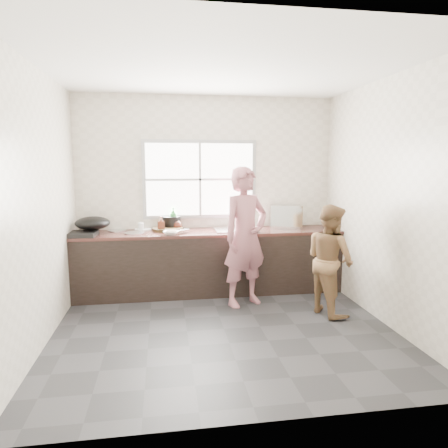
{
  "coord_description": "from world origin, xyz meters",
  "views": [
    {
      "loc": [
        -0.62,
        -4.05,
        1.77
      ],
      "look_at": [
        0.1,
        0.65,
        1.05
      ],
      "focal_mm": 32.0,
      "sensor_mm": 36.0,
      "label": 1
    }
  ],
  "objects": [
    {
      "name": "floor",
      "position": [
        0.0,
        0.0,
        -0.01
      ],
      "size": [
        3.6,
        3.2,
        0.01
      ],
      "primitive_type": "cube",
      "color": "#28282B",
      "rests_on": "ground"
    },
    {
      "name": "ceiling",
      "position": [
        0.0,
        0.0,
        2.71
      ],
      "size": [
        3.6,
        3.2,
        0.01
      ],
      "primitive_type": "cube",
      "color": "silver",
      "rests_on": "wall_back"
    },
    {
      "name": "wall_back",
      "position": [
        0.0,
        1.6,
        1.35
      ],
      "size": [
        3.6,
        0.01,
        2.7
      ],
      "primitive_type": "cube",
      "color": "beige",
      "rests_on": "ground"
    },
    {
      "name": "wall_left",
      "position": [
        -1.8,
        0.0,
        1.35
      ],
      "size": [
        0.01,
        3.2,
        2.7
      ],
      "primitive_type": "cube",
      "color": "beige",
      "rests_on": "ground"
    },
    {
      "name": "wall_right",
      "position": [
        1.8,
        0.0,
        1.35
      ],
      "size": [
        0.01,
        3.2,
        2.7
      ],
      "primitive_type": "cube",
      "color": "silver",
      "rests_on": "ground"
    },
    {
      "name": "wall_front",
      "position": [
        0.0,
        -1.6,
        1.35
      ],
      "size": [
        3.6,
        0.01,
        2.7
      ],
      "primitive_type": "cube",
      "color": "beige",
      "rests_on": "ground"
    },
    {
      "name": "cabinet",
      "position": [
        0.0,
        1.29,
        0.41
      ],
      "size": [
        3.6,
        0.62,
        0.82
      ],
      "primitive_type": "cube",
      "color": "black",
      "rests_on": "floor"
    },
    {
      "name": "countertop",
      "position": [
        0.0,
        1.29,
        0.84
      ],
      "size": [
        3.6,
        0.64,
        0.04
      ],
      "primitive_type": "cube",
      "color": "#381C17",
      "rests_on": "cabinet"
    },
    {
      "name": "sink",
      "position": [
        0.35,
        1.29,
        0.86
      ],
      "size": [
        0.55,
        0.45,
        0.02
      ],
      "primitive_type": "cube",
      "color": "silver",
      "rests_on": "countertop"
    },
    {
      "name": "faucet",
      "position": [
        0.35,
        1.49,
        1.01
      ],
      "size": [
        0.02,
        0.02,
        0.3
      ],
      "primitive_type": "cylinder",
      "color": "silver",
      "rests_on": "countertop"
    },
    {
      "name": "window_frame",
      "position": [
        -0.1,
        1.59,
        1.55
      ],
      "size": [
        1.6,
        0.05,
        1.1
      ],
      "primitive_type": "cube",
      "color": "#9EA0A5",
      "rests_on": "wall_back"
    },
    {
      "name": "window_glazing",
      "position": [
        -0.1,
        1.57,
        1.55
      ],
      "size": [
        1.5,
        0.01,
        1.0
      ],
      "primitive_type": "cube",
      "color": "white",
      "rests_on": "window_frame"
    },
    {
      "name": "woman",
      "position": [
        0.38,
        0.74,
        0.81
      ],
      "size": [
        0.7,
        0.6,
        1.62
      ],
      "primitive_type": "imported",
      "rotation": [
        0.0,
        0.0,
        0.43
      ],
      "color": "#A8646E",
      "rests_on": "floor"
    },
    {
      "name": "person_side",
      "position": [
        1.31,
        0.29,
        0.65
      ],
      "size": [
        0.65,
        0.75,
        1.31
      ],
      "primitive_type": "imported",
      "rotation": [
        0.0,
        0.0,
        1.85
      ],
      "color": "brown",
      "rests_on": "floor"
    },
    {
      "name": "cutting_board",
      "position": [
        -0.57,
        1.41,
        0.88
      ],
      "size": [
        0.44,
        0.44,
        0.04
      ],
      "primitive_type": "cylinder",
      "rotation": [
        0.0,
        0.0,
        -0.07
      ],
      "color": "#322513",
      "rests_on": "countertop"
    },
    {
      "name": "cleaver",
      "position": [
        -0.36,
        1.19,
        0.9
      ],
      "size": [
        0.19,
        0.18,
        0.01
      ],
      "primitive_type": "cube",
      "rotation": [
        0.0,
        0.0,
        0.71
      ],
      "color": "#ABACB1",
      "rests_on": "cutting_board"
    },
    {
      "name": "bowl_mince",
      "position": [
        -0.53,
        1.08,
        0.89
      ],
      "size": [
        0.26,
        0.26,
        0.05
      ],
      "primitive_type": "imported",
      "rotation": [
        0.0,
        0.0,
        -0.34
      ],
      "color": "white",
      "rests_on": "countertop"
    },
    {
      "name": "bowl_crabs",
      "position": [
        0.56,
        1.08,
        0.89
      ],
      "size": [
        0.19,
        0.19,
        0.06
      ],
      "primitive_type": "imported",
      "rotation": [
        0.0,
        0.0,
        0.07
      ],
      "color": "white",
      "rests_on": "countertop"
    },
    {
      "name": "bowl_held",
      "position": [
        0.51,
        1.28,
        0.89
      ],
      "size": [
        0.19,
        0.19,
        0.06
      ],
      "primitive_type": "imported",
      "rotation": [
        0.0,
        0.0,
        0.07
      ],
      "color": "white",
      "rests_on": "countertop"
    },
    {
      "name": "black_pot",
      "position": [
        -0.51,
        1.52,
        0.95
      ],
      "size": [
        0.32,
        0.32,
        0.18
      ],
      "primitive_type": "cylinder",
      "rotation": [
        0.0,
        0.0,
        0.34
      ],
      "color": "black",
      "rests_on": "countertop"
    },
    {
      "name": "plate_food",
      "position": [
        -0.9,
        1.5,
        0.87
      ],
      "size": [
        0.3,
        0.3,
        0.02
      ],
      "primitive_type": "cylinder",
      "rotation": [
        0.0,
        0.0,
        -0.43
      ],
      "color": "silver",
      "rests_on": "countertop"
    },
    {
      "name": "bottle_green",
      "position": [
        -0.49,
        1.52,
        1.02
      ],
      "size": [
        0.15,
        0.15,
        0.31
      ],
      "primitive_type": "imported",
      "rotation": [
        0.0,
        0.0,
        0.31
      ],
      "color": "#287B31",
      "rests_on": "countertop"
    },
    {
      "name": "bottle_brown_tall",
      "position": [
        -0.65,
        1.34,
        0.95
      ],
      "size": [
        0.09,
        0.09,
        0.19
      ],
      "primitive_type": "imported",
      "rotation": [
        0.0,
        0.0,
        -0.02
      ],
      "color": "#492112",
      "rests_on": "countertop"
    },
    {
      "name": "bottle_brown_short",
      "position": [
        -0.44,
        1.45,
        0.94
      ],
      "size": [
        0.15,
        0.15,
        0.17
      ],
      "primitive_type": "imported",
      "rotation": [
        0.0,
        0.0,
        0.18
      ],
      "color": "#3F180F",
      "rests_on": "countertop"
    },
    {
      "name": "glass_jar",
      "position": [
        -0.93,
        1.44,
        0.92
      ],
      "size": [
        0.09,
        0.09,
        0.11
      ],
      "primitive_type": "cylinder",
      "rotation": [
        0.0,
        0.0,
        0.17
      ],
      "color": "silver",
      "rests_on": "countertop"
    },
    {
      "name": "burner",
      "position": [
        -1.65,
        1.15,
        0.89
      ],
      "size": [
        0.38,
        0.38,
        0.05
      ],
      "primitive_type": "cube",
      "rotation": [
        0.0,
        0.0,
        -0.06
      ],
      "color": "black",
      "rests_on": "countertop"
    },
    {
      "name": "wok",
      "position": [
        -1.54,
        1.29,
        1.0
      ],
      "size": [
        0.48,
        0.48,
        0.17
      ],
      "primitive_type": "ellipsoid",
      "rotation": [
        0.0,
        0.0,
        -0.08
      ],
      "color": "black",
      "rests_on": "burner"
    },
    {
      "name": "dish_rack",
      "position": [
        1.1,
        1.39,
        1.03
      ],
      "size": [
        0.49,
        0.39,
        0.33
      ],
      "primitive_type": "cube",
      "rotation": [
        0.0,
        0.0,
        -0.21
      ],
      "color": "silver",
      "rests_on": "countertop"
    },
    {
      "name": "pot_lid_left",
      "position": [
        -1.01,
        1.25,
        0.87
      ],
      "size": [
        0.31,
        0.31,
        0.01
      ],
      "primitive_type": "cylinder",
      "rotation": [
        0.0,
        0.0,
        0.17
      ],
      "color": "#B0B2B7",
      "rests_on": "countertop"
    },
    {
      "name": "pot_lid_right",
      "position": [
        -1.26,
        1.49,
        0.87
      ],
      "size": [
        0.25,
        0.25,
        0.01
      ],
      "primitive_type": "cylinder",
      "rotation": [
        0.0,
        0.0,
        -0.02
      ],
      "color": "silver",
      "rests_on": "countertop"
    }
  ]
}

